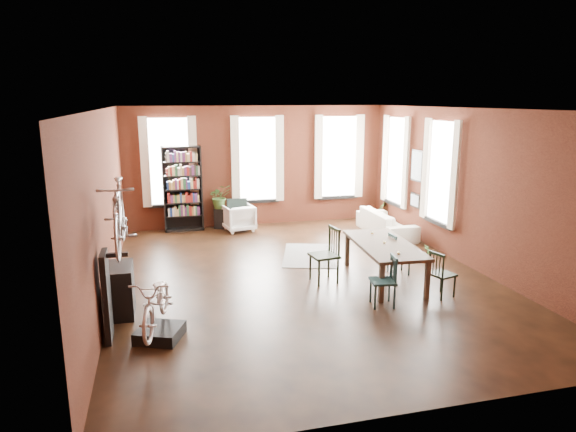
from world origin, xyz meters
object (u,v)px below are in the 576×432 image
object	(u,v)px
cream_sofa	(387,219)
dining_chair_d	(399,254)
plant_stand	(220,218)
dining_table	(384,262)
bike_trainer	(160,333)
dining_chair_a	(383,281)
bookshelf	(183,189)
white_armchair	(239,217)
dining_chair_b	(324,255)
console_table	(121,290)
bicycle_floor	(155,277)
dining_chair_c	(442,274)

from	to	relation	value
cream_sofa	dining_chair_d	bearing A→B (deg)	159.62
cream_sofa	plant_stand	size ratio (longest dim) A/B	3.86
dining_table	bike_trainer	size ratio (longest dim) A/B	3.62
dining_chair_a	bookshelf	bearing A→B (deg)	-143.95
white_armchair	cream_sofa	size ratio (longest dim) A/B	0.36
dining_chair_a	dining_chair_b	bearing A→B (deg)	-146.29
console_table	bicycle_floor	world-z (taller)	bicycle_floor
dining_table	cream_sofa	bearing A→B (deg)	68.41
dining_chair_b	bicycle_floor	size ratio (longest dim) A/B	0.68
dining_chair_a	bookshelf	distance (m)	6.64
bike_trainer	dining_chair_c	bearing A→B (deg)	5.49
bike_trainer	bookshelf	bearing A→B (deg)	83.62
dining_chair_a	dining_chair_d	world-z (taller)	dining_chair_a
dining_chair_b	bicycle_floor	bearing A→B (deg)	-68.84
dining_table	console_table	xyz separation A→B (m)	(-4.71, -0.36, 0.03)
dining_chair_b	cream_sofa	xyz separation A→B (m)	(2.62, 2.91, -0.11)
bookshelf	bike_trainer	bearing A→B (deg)	-96.38
console_table	dining_table	bearing A→B (deg)	4.39
dining_chair_c	bicycle_floor	xyz separation A→B (m)	(-4.80, -0.46, 0.53)
dining_chair_a	dining_chair_d	bearing A→B (deg)	154.76
dining_table	dining_chair_a	world-z (taller)	dining_chair_a
cream_sofa	bookshelf	bearing A→B (deg)	71.05
bike_trainer	plant_stand	size ratio (longest dim) A/B	1.11
dining_chair_a	plant_stand	world-z (taller)	dining_chair_a
dining_table	plant_stand	bearing A→B (deg)	121.43
dining_chair_c	bookshelf	size ratio (longest dim) A/B	0.37
dining_chair_b	console_table	size ratio (longest dim) A/B	1.29
dining_chair_d	white_armchair	distance (m)	4.85
bookshelf	console_table	size ratio (longest dim) A/B	2.75
bookshelf	bicycle_floor	xyz separation A→B (m)	(-0.72, -6.27, -0.17)
dining_chair_b	cream_sofa	bearing A→B (deg)	130.40
white_armchair	cream_sofa	world-z (taller)	cream_sofa
white_armchair	bicycle_floor	size ratio (longest dim) A/B	0.49
dining_chair_a	bookshelf	size ratio (longest dim) A/B	0.39
cream_sofa	bicycle_floor	size ratio (longest dim) A/B	1.37
dining_chair_a	console_table	bearing A→B (deg)	-90.01
dining_chair_a	dining_chair_d	distance (m)	1.71
dining_chair_b	bookshelf	distance (m)	5.19
dining_table	dining_chair_b	distance (m)	1.14
bookshelf	dining_chair_b	bearing A→B (deg)	-63.20
plant_stand	dining_chair_c	bearing A→B (deg)	-61.59
dining_chair_a	dining_chair_c	xyz separation A→B (m)	(1.17, 0.12, -0.02)
cream_sofa	dining_table	bearing A→B (deg)	154.17
dining_table	dining_chair_d	bearing A→B (deg)	37.55
console_table	bike_trainer	bearing A→B (deg)	-61.53
dining_table	white_armchair	distance (m)	4.90
dining_chair_d	plant_stand	world-z (taller)	dining_chair_d
plant_stand	dining_chair_d	bearing A→B (deg)	-56.90
white_armchair	console_table	distance (m)	5.50
dining_chair_b	bookshelf	size ratio (longest dim) A/B	0.47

